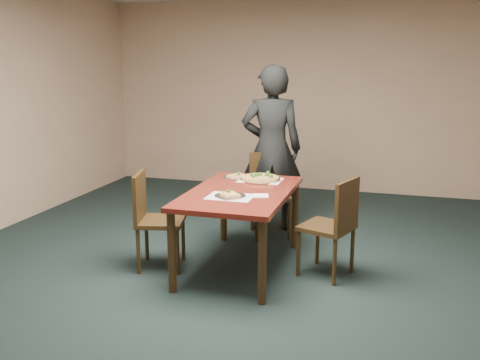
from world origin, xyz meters
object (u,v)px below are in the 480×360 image
(chair_right, at_px, (335,222))
(diner, at_px, (272,149))
(dining_table, at_px, (240,200))
(slice_plate_far, at_px, (237,176))
(chair_left, at_px, (152,215))
(chair_far, at_px, (269,189))
(slice_plate_near, at_px, (230,195))
(pizza_pan, at_px, (261,178))

(chair_right, xyz_separation_m, diner, (-0.87, 1.23, 0.42))
(dining_table, bearing_deg, slice_plate_far, 110.01)
(chair_left, relative_size, diner, 0.48)
(chair_far, xyz_separation_m, chair_left, (-0.81, -1.30, 0.00))
(chair_far, distance_m, chair_left, 1.53)
(diner, xyz_separation_m, slice_plate_near, (-0.01, -1.51, -0.18))
(dining_table, xyz_separation_m, slice_plate_near, (-0.02, -0.24, 0.11))
(dining_table, bearing_deg, chair_far, 88.96)
(chair_right, bearing_deg, dining_table, -67.69)
(dining_table, relative_size, slice_plate_near, 5.36)
(diner, xyz_separation_m, slice_plate_far, (-0.19, -0.74, -0.18))
(diner, height_order, pizza_pan, diner)
(diner, xyz_separation_m, pizza_pan, (0.08, -0.79, -0.17))
(chair_left, bearing_deg, chair_far, -46.16)
(chair_left, distance_m, slice_plate_near, 0.81)
(pizza_pan, bearing_deg, slice_plate_far, 168.00)
(chair_far, height_order, pizza_pan, chair_far)
(dining_table, bearing_deg, slice_plate_near, -94.46)
(pizza_pan, distance_m, slice_plate_far, 0.27)
(chair_right, relative_size, diner, 0.48)
(dining_table, distance_m, chair_left, 0.83)
(chair_left, relative_size, pizza_pan, 2.26)
(chair_far, relative_size, chair_right, 1.00)
(chair_far, height_order, slice_plate_near, chair_far)
(dining_table, relative_size, pizza_pan, 3.73)
(slice_plate_near, height_order, slice_plate_far, slice_plate_near)
(chair_far, relative_size, chair_left, 1.00)
(pizza_pan, height_order, slice_plate_near, pizza_pan)
(pizza_pan, xyz_separation_m, slice_plate_near, (-0.09, -0.71, -0.01))
(chair_far, height_order, chair_right, same)
(diner, distance_m, slice_plate_far, 0.78)
(pizza_pan, distance_m, slice_plate_near, 0.72)
(diner, distance_m, pizza_pan, 0.81)
(diner, bearing_deg, dining_table, 76.48)
(chair_far, relative_size, diner, 0.48)
(chair_far, bearing_deg, diner, 74.50)
(chair_far, distance_m, slice_plate_far, 0.64)
(diner, relative_size, pizza_pan, 4.67)
(dining_table, xyz_separation_m, slice_plate_far, (-0.19, 0.53, 0.10))
(chair_right, bearing_deg, diner, -124.87)
(chair_right, relative_size, pizza_pan, 2.26)
(slice_plate_near, bearing_deg, chair_right, 17.49)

